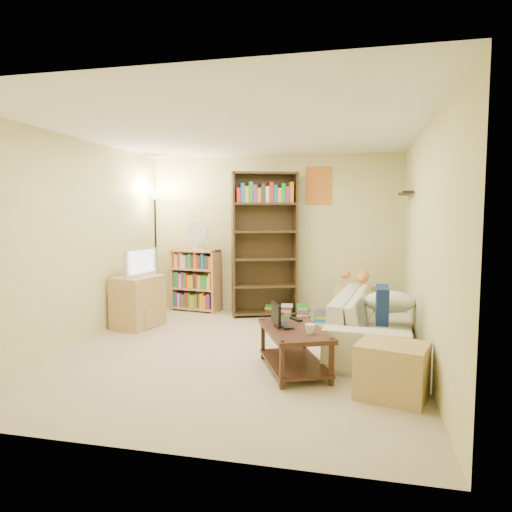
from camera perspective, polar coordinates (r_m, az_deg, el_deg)
name	(u,v)px	position (r m, az deg, el deg)	size (l,w,h in m)	color
room	(236,210)	(5.12, -2.46, 5.72)	(4.50, 4.54, 2.52)	#BCAF8D
sofa	(375,321)	(5.62, 14.64, -7.84)	(1.11, 2.30, 0.65)	beige
navy_pillow	(382,304)	(5.09, 15.47, -5.86)	(0.42, 0.13, 0.38)	#12224F
cream_blanket	(390,302)	(5.62, 16.37, -5.49)	(0.59, 0.42, 0.25)	beige
tabby_cat	(359,276)	(6.41, 12.79, -2.47)	(0.51, 0.23, 0.18)	orange
coffee_table	(294,343)	(4.68, 4.81, -10.82)	(0.90, 1.13, 0.44)	#402518
laptop	(290,325)	(4.72, 4.21, -8.60)	(0.30, 0.35, 0.02)	black
laptop_screen	(276,314)	(4.66, 2.51, -7.25)	(0.01, 0.33, 0.22)	white
mug	(310,329)	(4.44, 6.78, -9.04)	(0.15, 0.15, 0.10)	white
tv_remote	(296,319)	(4.97, 5.04, -7.89)	(0.06, 0.18, 0.02)	black
tv_stand	(138,302)	(6.62, -14.55, -5.55)	(0.48, 0.67, 0.71)	tan
television	(137,263)	(6.54, -14.66, -0.83)	(0.22, 0.67, 0.38)	black
tall_bookshelf	(264,241)	(7.01, 1.04, 1.89)	(1.05, 0.64, 2.21)	#3E2D18
short_bookshelf	(196,280)	(7.53, -7.54, -3.02)	(0.82, 0.43, 1.00)	tan
desk_fan	(197,236)	(7.39, -7.33, 2.56)	(0.36, 0.20, 0.46)	silver
floor_lamp	(155,216)	(7.39, -12.50, 4.91)	(0.33, 0.33, 1.94)	black
side_table	(356,306)	(6.68, 12.38, -6.07)	(0.49, 0.49, 0.56)	#D7B469
end_cabinet	(392,370)	(4.22, 16.67, -13.54)	(0.57, 0.47, 0.47)	tan
book_stacks	(296,312)	(7.02, 4.99, -6.95)	(1.00, 0.48, 0.23)	red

